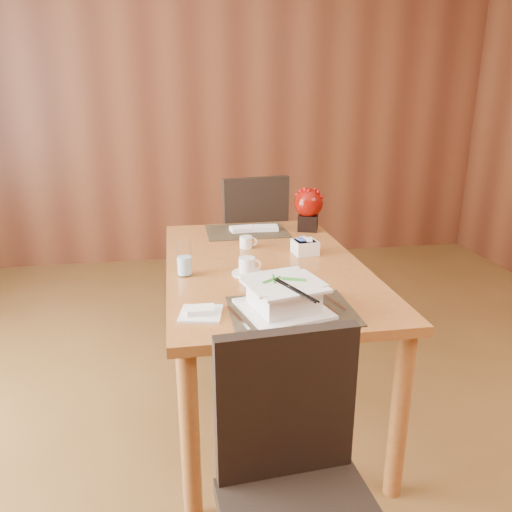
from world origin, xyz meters
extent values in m
plane|color=brown|center=(0.00, 0.00, 0.00)|extent=(6.00, 6.00, 0.00)
cube|color=brown|center=(0.00, 3.00, 1.40)|extent=(5.00, 0.02, 2.80)
cube|color=#A5632E|center=(0.00, 0.60, 0.73)|extent=(0.90, 1.50, 0.04)
cylinder|color=#A5632E|center=(-0.39, -0.09, 0.35)|extent=(0.07, 0.07, 0.71)
cylinder|color=#A5632E|center=(-0.39, 1.29, 0.35)|extent=(0.07, 0.07, 0.71)
cylinder|color=#A5632E|center=(0.39, -0.09, 0.35)|extent=(0.07, 0.07, 0.71)
cylinder|color=#A5632E|center=(0.39, 1.29, 0.35)|extent=(0.07, 0.07, 0.71)
cube|color=black|center=(0.00, 0.05, 0.75)|extent=(0.45, 0.33, 0.01)
cube|color=black|center=(0.00, 1.15, 0.75)|extent=(0.45, 0.33, 0.01)
cube|color=white|center=(-0.03, 0.05, 0.76)|extent=(0.35, 0.35, 0.01)
cube|color=white|center=(-0.03, 0.05, 0.81)|extent=(0.25, 0.25, 0.10)
cylinder|color=tan|center=(-0.03, 0.05, 0.81)|extent=(0.19, 0.19, 0.08)
cylinder|color=white|center=(-0.10, 0.47, 0.75)|extent=(0.13, 0.13, 0.01)
cylinder|color=white|center=(-0.10, 0.47, 0.79)|extent=(0.09, 0.09, 0.07)
cylinder|color=black|center=(-0.10, 0.47, 0.82)|extent=(0.06, 0.06, 0.01)
cylinder|color=white|center=(-0.37, 0.50, 0.83)|extent=(0.08, 0.08, 0.16)
cube|color=white|center=(0.22, 0.71, 0.78)|extent=(0.12, 0.12, 0.07)
cube|color=black|center=(0.35, 1.13, 0.80)|extent=(0.14, 0.14, 0.09)
sphere|color=maroon|center=(0.35, 1.13, 0.91)|extent=(0.16, 0.16, 0.16)
cube|color=white|center=(-0.33, 0.08, 0.75)|extent=(0.17, 0.17, 0.01)
cube|color=black|center=(-0.12, -0.39, 0.68)|extent=(0.40, 0.07, 0.46)
cube|color=black|center=(0.10, 1.79, 0.46)|extent=(0.52, 0.52, 0.06)
cube|color=black|center=(0.13, 1.58, 0.74)|extent=(0.44, 0.11, 0.50)
cylinder|color=black|center=(0.26, 2.00, 0.21)|extent=(0.04, 0.04, 0.43)
cylinder|color=black|center=(0.31, 1.63, 0.21)|extent=(0.04, 0.04, 0.43)
cylinder|color=black|center=(-0.12, 1.95, 0.21)|extent=(0.04, 0.04, 0.43)
cylinder|color=black|center=(-0.06, 1.57, 0.21)|extent=(0.04, 0.04, 0.43)
camera|label=1|loc=(-0.41, -1.56, 1.51)|focal=35.00mm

